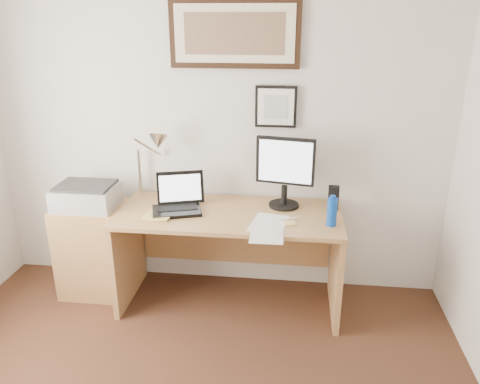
# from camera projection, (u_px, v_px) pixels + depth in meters

# --- Properties ---
(wall_back) EXTENTS (3.50, 0.02, 2.50)m
(wall_back) POSITION_uv_depth(u_px,v_px,m) (216.00, 131.00, 3.52)
(wall_back) COLOR silver
(wall_back) RESTS_ON ground
(side_cabinet) EXTENTS (0.50, 0.40, 0.73)m
(side_cabinet) POSITION_uv_depth(u_px,v_px,m) (94.00, 249.00, 3.64)
(side_cabinet) COLOR #A27444
(side_cabinet) RESTS_ON floor
(water_bottle) EXTENTS (0.07, 0.07, 0.19)m
(water_bottle) POSITION_uv_depth(u_px,v_px,m) (332.00, 212.00, 3.10)
(water_bottle) COLOR #0D42AB
(water_bottle) RESTS_ON desk
(bottle_cap) EXTENTS (0.03, 0.03, 0.02)m
(bottle_cap) POSITION_uv_depth(u_px,v_px,m) (333.00, 197.00, 3.06)
(bottle_cap) COLOR #0D42AB
(bottle_cap) RESTS_ON water_bottle
(speaker) EXTENTS (0.08, 0.07, 0.17)m
(speaker) POSITION_uv_depth(u_px,v_px,m) (333.00, 198.00, 3.37)
(speaker) COLOR black
(speaker) RESTS_ON desk
(paper_sheet_a) EXTENTS (0.22, 0.31, 0.00)m
(paper_sheet_a) POSITION_uv_depth(u_px,v_px,m) (267.00, 233.00, 3.01)
(paper_sheet_a) COLOR white
(paper_sheet_a) RESTS_ON desk
(paper_sheet_b) EXTENTS (0.28, 0.36, 0.00)m
(paper_sheet_b) POSITION_uv_depth(u_px,v_px,m) (269.00, 223.00, 3.15)
(paper_sheet_b) COLOR white
(paper_sheet_b) RESTS_ON desk
(sticky_pad) EXTENTS (0.10, 0.10, 0.01)m
(sticky_pad) POSITION_uv_depth(u_px,v_px,m) (290.00, 223.00, 3.15)
(sticky_pad) COLOR #DFC46A
(sticky_pad) RESTS_ON desk
(marker_pen) EXTENTS (0.14, 0.06, 0.02)m
(marker_pen) POSITION_uv_depth(u_px,v_px,m) (288.00, 219.00, 3.21)
(marker_pen) COLOR silver
(marker_pen) RESTS_ON desk
(book) EXTENTS (0.22, 0.28, 0.02)m
(book) POSITION_uv_depth(u_px,v_px,m) (149.00, 211.00, 3.33)
(book) COLOR tan
(book) RESTS_ON desk
(desk) EXTENTS (1.60, 0.70, 0.75)m
(desk) POSITION_uv_depth(u_px,v_px,m) (231.00, 237.00, 3.50)
(desk) COLOR #A27444
(desk) RESTS_ON floor
(laptop) EXTENTS (0.40, 0.39, 0.26)m
(laptop) POSITION_uv_depth(u_px,v_px,m) (178.00, 202.00, 3.36)
(laptop) COLOR black
(laptop) RESTS_ON desk
(lcd_monitor) EXTENTS (0.42, 0.22, 0.52)m
(lcd_monitor) POSITION_uv_depth(u_px,v_px,m) (285.00, 169.00, 3.33)
(lcd_monitor) COLOR black
(lcd_monitor) RESTS_ON desk
(printer) EXTENTS (0.44, 0.34, 0.18)m
(printer) POSITION_uv_depth(u_px,v_px,m) (86.00, 196.00, 3.45)
(printer) COLOR #A4A4A7
(printer) RESTS_ON side_cabinet
(desk_lamp) EXTENTS (0.29, 0.27, 0.53)m
(desk_lamp) POSITION_uv_depth(u_px,v_px,m) (156.00, 144.00, 3.41)
(desk_lamp) COLOR silver
(desk_lamp) RESTS_ON desk
(picture_large) EXTENTS (0.92, 0.04, 0.47)m
(picture_large) POSITION_uv_depth(u_px,v_px,m) (234.00, 34.00, 3.23)
(picture_large) COLOR black
(picture_large) RESTS_ON wall_back
(picture_small) EXTENTS (0.30, 0.03, 0.30)m
(picture_small) POSITION_uv_depth(u_px,v_px,m) (276.00, 107.00, 3.38)
(picture_small) COLOR black
(picture_small) RESTS_ON wall_back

